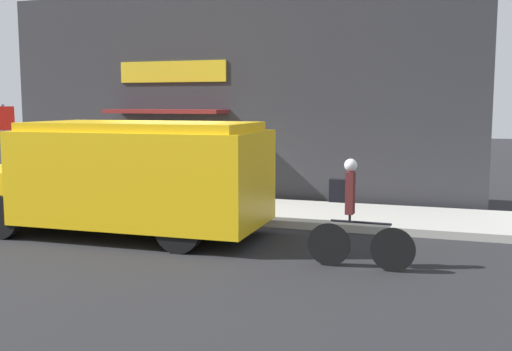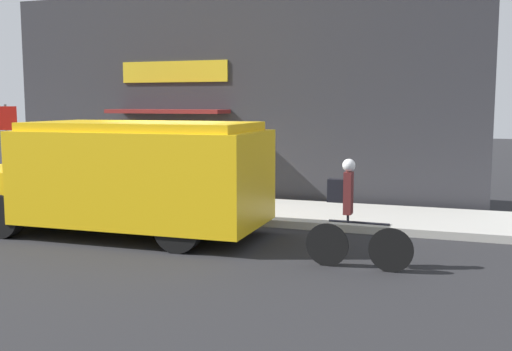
{
  "view_description": "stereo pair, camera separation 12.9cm",
  "coord_description": "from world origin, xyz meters",
  "px_view_note": "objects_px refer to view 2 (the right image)",
  "views": [
    {
      "loc": [
        5.66,
        -11.66,
        2.57
      ],
      "look_at": [
        1.84,
        -0.2,
        1.1
      ],
      "focal_mm": 42.0,
      "sensor_mm": 36.0,
      "label": 1
    },
    {
      "loc": [
        5.78,
        -11.62,
        2.57
      ],
      "look_at": [
        1.84,
        -0.2,
        1.1
      ],
      "focal_mm": 42.0,
      "sensor_mm": 36.0,
      "label": 2
    }
  ],
  "objects_px": {
    "cyclist": "(351,217)",
    "trash_bin": "(143,178)",
    "stop_sign_post": "(6,135)",
    "school_bus": "(126,176)"
  },
  "relations": [
    {
      "from": "cyclist",
      "to": "trash_bin",
      "type": "xyz_separation_m",
      "value": [
        -6.32,
        4.66,
        -0.21
      ]
    },
    {
      "from": "cyclist",
      "to": "stop_sign_post",
      "type": "bearing_deg",
      "value": 162.95
    },
    {
      "from": "trash_bin",
      "to": "cyclist",
      "type": "bearing_deg",
      "value": -36.42
    },
    {
      "from": "school_bus",
      "to": "stop_sign_post",
      "type": "relative_size",
      "value": 2.53
    },
    {
      "from": "stop_sign_post",
      "to": "trash_bin",
      "type": "height_order",
      "value": "stop_sign_post"
    },
    {
      "from": "school_bus",
      "to": "cyclist",
      "type": "bearing_deg",
      "value": -13.09
    },
    {
      "from": "school_bus",
      "to": "trash_bin",
      "type": "height_order",
      "value": "school_bus"
    },
    {
      "from": "cyclist",
      "to": "trash_bin",
      "type": "height_order",
      "value": "cyclist"
    },
    {
      "from": "cyclist",
      "to": "trash_bin",
      "type": "distance_m",
      "value": 7.86
    },
    {
      "from": "school_bus",
      "to": "stop_sign_post",
      "type": "distance_m",
      "value": 5.36
    }
  ]
}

